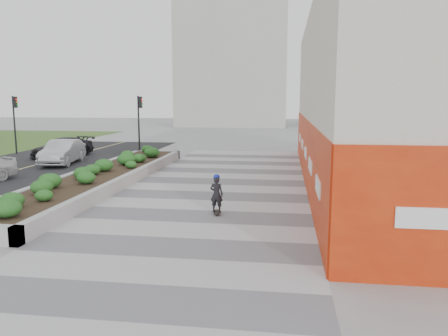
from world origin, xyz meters
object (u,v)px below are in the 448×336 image
(planter, at_px, (103,175))
(car_silver, at_px, (62,152))
(traffic_signal_near, at_px, (140,116))
(skateboarder, at_px, (217,194))
(traffic_signal_far, at_px, (15,116))
(car_dark, at_px, (63,147))

(planter, distance_m, car_silver, 7.60)
(traffic_signal_near, relative_size, skateboarder, 2.98)
(car_silver, bearing_deg, traffic_signal_far, 134.10)
(car_silver, xyz_separation_m, car_dark, (-1.71, 3.20, -0.08))
(skateboarder, height_order, car_silver, car_silver)
(traffic_signal_far, xyz_separation_m, car_silver, (5.87, -4.33, -2.02))
(planter, height_order, car_silver, car_silver)
(traffic_signal_far, relative_size, car_dark, 0.92)
(planter, height_order, car_dark, car_dark)
(planter, relative_size, car_silver, 4.00)
(traffic_signal_far, height_order, car_silver, traffic_signal_far)
(planter, distance_m, car_dark, 11.16)
(planter, bearing_deg, traffic_signal_near, 99.35)
(traffic_signal_near, xyz_separation_m, skateboarder, (7.92, -15.30, -2.04))
(car_dark, bearing_deg, traffic_signal_far, -173.18)
(traffic_signal_far, relative_size, car_silver, 0.93)
(skateboarder, distance_m, car_silver, 15.37)
(car_dark, bearing_deg, planter, -30.58)
(planter, distance_m, traffic_signal_far, 15.00)
(planter, xyz_separation_m, car_dark, (-6.77, 8.87, 0.24))
(traffic_signal_near, relative_size, traffic_signal_far, 1.00)
(planter, bearing_deg, car_silver, 131.76)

